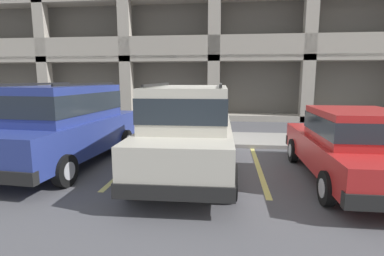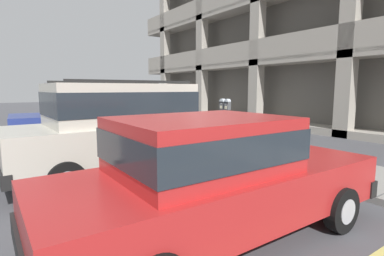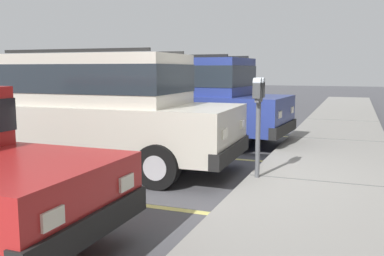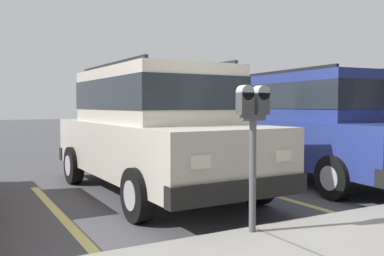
% 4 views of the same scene
% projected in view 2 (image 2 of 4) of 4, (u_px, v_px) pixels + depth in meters
% --- Properties ---
extents(ground_plane, '(80.00, 80.00, 0.10)m').
position_uv_depth(ground_plane, '(212.00, 161.00, 8.01)').
color(ground_plane, '#4C4C51').
extents(sidewalk, '(40.00, 2.20, 0.12)m').
position_uv_depth(sidewalk, '(247.00, 151.00, 8.73)').
color(sidewalk, gray).
rests_on(sidewalk, ground_plane).
extents(parking_stall_lines, '(12.75, 4.80, 0.01)m').
position_uv_depth(parking_stall_lines, '(206.00, 184.00, 5.93)').
color(parking_stall_lines, '#DBD16B').
rests_on(parking_stall_lines, ground_plane).
extents(silver_suv, '(2.10, 4.82, 2.03)m').
position_uv_depth(silver_suv, '(123.00, 125.00, 6.51)').
color(silver_suv, beige).
rests_on(silver_suv, ground_plane).
extents(red_sedan, '(2.27, 4.91, 2.03)m').
position_uv_depth(red_sedan, '(96.00, 114.00, 9.28)').
color(red_sedan, navy).
rests_on(red_sedan, ground_plane).
extents(dark_hatchback, '(1.85, 4.48, 1.54)m').
position_uv_depth(dark_hatchback, '(214.00, 175.00, 3.69)').
color(dark_hatchback, red).
rests_on(dark_hatchback, ground_plane).
extents(parking_meter_near, '(0.35, 0.12, 1.48)m').
position_uv_depth(parking_meter_near, '(225.00, 113.00, 7.96)').
color(parking_meter_near, '#595B60').
rests_on(parking_meter_near, sidewalk).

